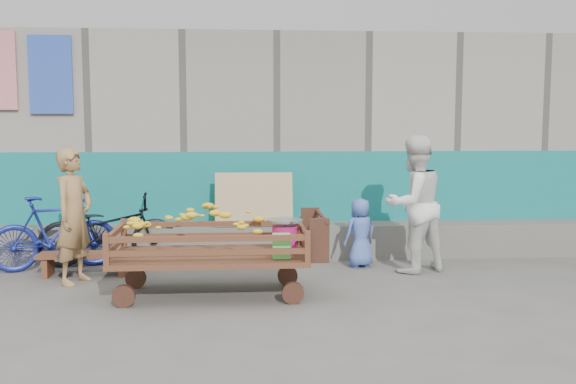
{
  "coord_description": "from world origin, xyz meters",
  "views": [
    {
      "loc": [
        0.13,
        -6.0,
        1.76
      ],
      "look_at": [
        0.66,
        1.2,
        1.0
      ],
      "focal_mm": 40.0,
      "sensor_mm": 36.0,
      "label": 1
    }
  ],
  "objects": [
    {
      "name": "bicycle_dark",
      "position": [
        -1.52,
        2.05,
        0.45
      ],
      "size": [
        1.77,
        0.8,
        0.9
      ],
      "primitive_type": "imported",
      "rotation": [
        0.0,
        0.0,
        1.69
      ],
      "color": "black",
      "rests_on": "ground"
    },
    {
      "name": "ground",
      "position": [
        0.0,
        0.0,
        0.0
      ],
      "size": [
        80.0,
        80.0,
        0.0
      ],
      "primitive_type": "plane",
      "color": "#53514B",
      "rests_on": "ground"
    },
    {
      "name": "building_wall",
      "position": [
        -0.0,
        4.05,
        1.47
      ],
      "size": [
        12.0,
        3.5,
        3.0
      ],
      "color": "gray",
      "rests_on": "ground"
    },
    {
      "name": "woman",
      "position": [
        2.19,
        1.44,
        0.82
      ],
      "size": [
        0.97,
        0.88,
        1.64
      ],
      "primitive_type": "imported",
      "rotation": [
        0.0,
        0.0,
        3.55
      ],
      "color": "white",
      "rests_on": "ground"
    },
    {
      "name": "child",
      "position": [
        1.6,
        1.75,
        0.43
      ],
      "size": [
        0.49,
        0.41,
        0.86
      ],
      "primitive_type": "imported",
      "rotation": [
        0.0,
        0.0,
        3.54
      ],
      "color": "#4966BC",
      "rests_on": "ground"
    },
    {
      "name": "bench",
      "position": [
        -1.69,
        1.52,
        0.2
      ],
      "size": [
        1.08,
        0.32,
        0.27
      ],
      "color": "#572A19",
      "rests_on": "ground"
    },
    {
      "name": "bicycle_blue",
      "position": [
        -2.13,
        1.88,
        0.45
      ],
      "size": [
        1.56,
        0.9,
        0.9
      ],
      "primitive_type": "imported",
      "rotation": [
        0.0,
        0.0,
        1.91
      ],
      "color": "navy",
      "rests_on": "ground"
    },
    {
      "name": "banana_cart",
      "position": [
        -0.22,
        0.52,
        0.62
      ],
      "size": [
        2.16,
        0.99,
        0.92
      ],
      "color": "#572A19",
      "rests_on": "ground"
    },
    {
      "name": "vendor_man",
      "position": [
        -1.71,
        1.17,
        0.75
      ],
      "size": [
        0.54,
        0.64,
        1.51
      ],
      "primitive_type": "imported",
      "rotation": [
        0.0,
        0.0,
        1.19
      ],
      "color": "olive",
      "rests_on": "ground"
    }
  ]
}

